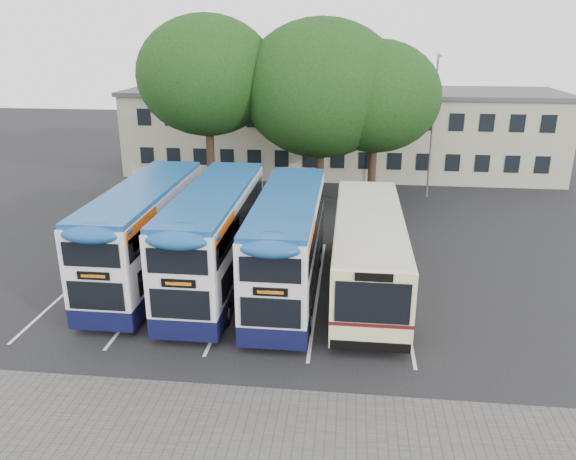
% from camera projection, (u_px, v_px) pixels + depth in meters
% --- Properties ---
extents(ground, '(120.00, 120.00, 0.00)m').
position_uv_depth(ground, '(316.00, 356.00, 18.92)').
color(ground, black).
rests_on(ground, ground).
extents(paving_strip, '(40.00, 6.00, 0.01)m').
position_uv_depth(paving_strip, '(226.00, 456.00, 14.44)').
color(paving_strip, '#595654').
rests_on(paving_strip, ground).
extents(bay_lines, '(14.12, 11.00, 0.01)m').
position_uv_depth(bay_lines, '(236.00, 287.00, 23.99)').
color(bay_lines, silver).
rests_on(bay_lines, ground).
extents(depot_building, '(32.40, 8.40, 6.20)m').
position_uv_depth(depot_building, '(340.00, 130.00, 43.14)').
color(depot_building, '#AEA78C').
rests_on(depot_building, ground).
extents(lamp_post, '(0.25, 1.05, 9.06)m').
position_uv_depth(lamp_post, '(433.00, 120.00, 35.29)').
color(lamp_post, gray).
rests_on(lamp_post, ground).
extents(tree_left, '(8.28, 8.28, 11.39)m').
position_uv_depth(tree_left, '(207.00, 76.00, 33.13)').
color(tree_left, black).
rests_on(tree_left, ground).
extents(tree_mid, '(9.50, 9.50, 11.19)m').
position_uv_depth(tree_mid, '(321.00, 89.00, 33.08)').
color(tree_mid, black).
rests_on(tree_mid, ground).
extents(tree_right, '(7.63, 7.63, 9.97)m').
position_uv_depth(tree_right, '(376.00, 97.00, 32.80)').
color(tree_right, black).
rests_on(tree_right, ground).
extents(bus_dd_left, '(2.46, 10.13, 4.22)m').
position_uv_depth(bus_dd_left, '(146.00, 230.00, 23.97)').
color(bus_dd_left, '#0F1038').
rests_on(bus_dd_left, ground).
extents(bus_dd_mid, '(2.49, 10.28, 4.28)m').
position_uv_depth(bus_dd_mid, '(215.00, 234.00, 23.38)').
color(bus_dd_mid, '#0F1038').
rests_on(bus_dd_mid, ground).
extents(bus_dd_right, '(2.43, 10.03, 4.18)m').
position_uv_depth(bus_dd_right, '(288.00, 241.00, 22.80)').
color(bus_dd_right, '#0F1038').
rests_on(bus_dd_right, ground).
extents(bus_single, '(2.83, 11.11, 3.31)m').
position_uv_depth(bus_single, '(368.00, 246.00, 23.35)').
color(bus_single, '#FBEBA7').
rests_on(bus_single, ground).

